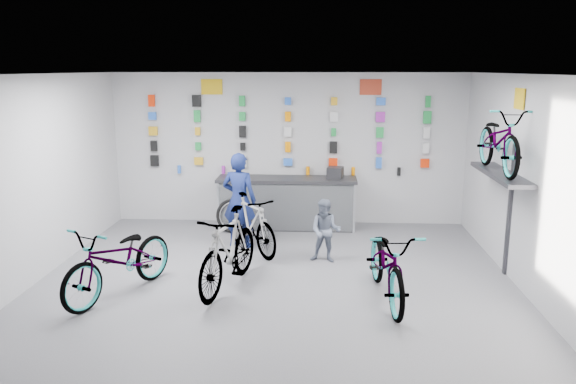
# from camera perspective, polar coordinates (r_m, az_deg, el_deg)

# --- Properties ---
(floor) EXTENTS (8.00, 8.00, 0.00)m
(floor) POSITION_cam_1_polar(r_m,az_deg,el_deg) (7.76, -1.71, -10.89)
(floor) COLOR #535358
(floor) RESTS_ON ground
(ceiling) EXTENTS (8.00, 8.00, 0.00)m
(ceiling) POSITION_cam_1_polar(r_m,az_deg,el_deg) (7.13, -1.87, 11.84)
(ceiling) COLOR white
(ceiling) RESTS_ON wall_back
(wall_back) EXTENTS (7.00, 0.00, 7.00)m
(wall_back) POSITION_cam_1_polar(r_m,az_deg,el_deg) (11.23, 0.01, 4.39)
(wall_back) COLOR silver
(wall_back) RESTS_ON floor
(wall_front) EXTENTS (7.00, 0.00, 7.00)m
(wall_front) POSITION_cam_1_polar(r_m,az_deg,el_deg) (3.53, -7.66, -14.17)
(wall_front) COLOR silver
(wall_front) RESTS_ON floor
(wall_left) EXTENTS (0.00, 8.00, 8.00)m
(wall_left) POSITION_cam_1_polar(r_m,az_deg,el_deg) (8.36, -26.42, 0.28)
(wall_left) COLOR silver
(wall_left) RESTS_ON floor
(wall_right) EXTENTS (0.00, 8.00, 8.00)m
(wall_right) POSITION_cam_1_polar(r_m,az_deg,el_deg) (7.82, 24.71, -0.34)
(wall_right) COLOR silver
(wall_right) RESTS_ON floor
(counter) EXTENTS (2.70, 0.66, 1.00)m
(counter) POSITION_cam_1_polar(r_m,az_deg,el_deg) (10.97, -0.13, -1.19)
(counter) COLOR black
(counter) RESTS_ON floor
(merch_wall) EXTENTS (5.57, 0.08, 1.57)m
(merch_wall) POSITION_cam_1_polar(r_m,az_deg,el_deg) (11.12, -0.01, 5.83)
(merch_wall) COLOR black
(merch_wall) RESTS_ON wall_back
(wall_bracket) EXTENTS (0.39, 1.90, 2.00)m
(wall_bracket) POSITION_cam_1_polar(r_m,az_deg,el_deg) (8.87, 20.90, 1.16)
(wall_bracket) COLOR #333338
(wall_bracket) RESTS_ON wall_right
(sign_left) EXTENTS (0.42, 0.02, 0.30)m
(sign_left) POSITION_cam_1_polar(r_m,az_deg,el_deg) (11.29, -7.75, 10.55)
(sign_left) COLOR gold
(sign_left) RESTS_ON wall_back
(sign_right) EXTENTS (0.42, 0.02, 0.30)m
(sign_right) POSITION_cam_1_polar(r_m,az_deg,el_deg) (11.13, 8.40, 10.50)
(sign_right) COLOR #B43921
(sign_right) RESTS_ON wall_back
(sign_side) EXTENTS (0.02, 0.40, 0.30)m
(sign_side) POSITION_cam_1_polar(r_m,az_deg,el_deg) (8.78, 22.46, 8.75)
(sign_side) COLOR gold
(sign_side) RESTS_ON wall_right
(bike_left) EXTENTS (1.47, 2.10, 1.05)m
(bike_left) POSITION_cam_1_polar(r_m,az_deg,el_deg) (8.06, -16.73, -6.56)
(bike_left) COLOR gray
(bike_left) RESTS_ON floor
(bike_center) EXTENTS (1.00, 1.96, 1.14)m
(bike_center) POSITION_cam_1_polar(r_m,az_deg,el_deg) (8.00, -6.08, -5.88)
(bike_center) COLOR gray
(bike_center) RESTS_ON floor
(bike_right) EXTENTS (0.87, 2.04, 1.04)m
(bike_right) POSITION_cam_1_polar(r_m,az_deg,el_deg) (7.70, 10.08, -7.12)
(bike_right) COLOR gray
(bike_right) RESTS_ON floor
(bike_service) EXTENTS (1.36, 1.63, 1.00)m
(bike_service) POSITION_cam_1_polar(r_m,az_deg,el_deg) (9.54, -3.81, -3.21)
(bike_service) COLOR gray
(bike_service) RESTS_ON floor
(bike_wall) EXTENTS (0.63, 1.80, 0.95)m
(bike_wall) POSITION_cam_1_polar(r_m,az_deg,el_deg) (8.76, 20.71, 4.95)
(bike_wall) COLOR gray
(bike_wall) RESTS_ON wall_bracket
(clerk) EXTENTS (0.68, 0.53, 1.67)m
(clerk) POSITION_cam_1_polar(r_m,az_deg,el_deg) (9.80, -4.97, -0.81)
(clerk) COLOR #121E52
(clerk) RESTS_ON floor
(customer) EXTENTS (0.56, 0.47, 1.04)m
(customer) POSITION_cam_1_polar(r_m,az_deg,el_deg) (9.06, 3.83, -3.96)
(customer) COLOR slate
(customer) RESTS_ON floor
(spare_wheel) EXTENTS (0.67, 0.21, 0.66)m
(spare_wheel) POSITION_cam_1_polar(r_m,az_deg,el_deg) (10.76, -5.60, -2.42)
(spare_wheel) COLOR black
(spare_wheel) RESTS_ON floor
(register) EXTENTS (0.34, 0.36, 0.22)m
(register) POSITION_cam_1_polar(r_m,az_deg,el_deg) (10.83, 4.82, 1.96)
(register) COLOR black
(register) RESTS_ON counter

